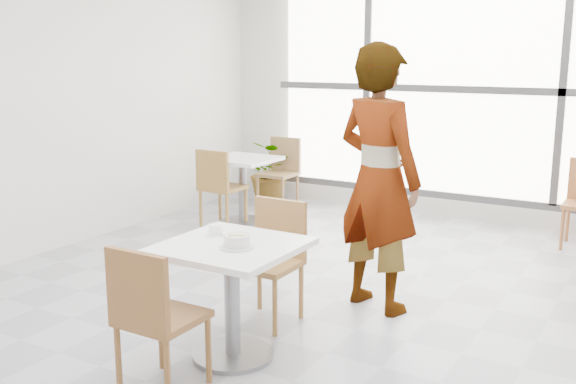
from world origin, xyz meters
The scene contains 14 objects.
floor centered at (0.00, 0.00, 0.00)m, with size 7.00×7.00×0.00m, color #9E9EA5.
wall_back centered at (0.00, 3.50, 1.50)m, with size 6.00×6.00×0.00m, color silver.
wall_left centered at (-3.00, 0.00, 1.50)m, with size 7.00×7.00×0.00m, color silver.
window centered at (0.00, 3.44, 1.50)m, with size 4.60×0.07×2.52m.
main_table centered at (-0.12, -0.78, 0.52)m, with size 0.80×0.80×0.75m.
chair_near centered at (-0.23, -1.39, 0.50)m, with size 0.42×0.42×0.87m.
chair_far centered at (-0.24, -0.12, 0.50)m, with size 0.42×0.42×0.87m.
oatmeal_bowl centered at (-0.04, -0.84, 0.79)m, with size 0.21×0.21×0.10m.
coffee_cup centered at (-0.33, -0.67, 0.78)m, with size 0.16×0.13×0.07m.
person centered at (0.31, 0.48, 0.99)m, with size 0.72×0.47×1.98m, color black.
bg_table_left centered at (-1.99, 2.06, 0.49)m, with size 0.70×0.70×0.75m.
bg_chair_left_near centered at (-2.12, 1.77, 0.50)m, with size 0.42×0.42×0.87m.
bg_chair_left_far centered at (-2.03, 2.96, 0.50)m, with size 0.42×0.42×0.87m.
plant_left centered at (-2.27, 3.12, 0.40)m, with size 0.73×0.63×0.81m, color #4F7539.
Camera 1 is at (2.17, -3.96, 1.90)m, focal length 41.22 mm.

